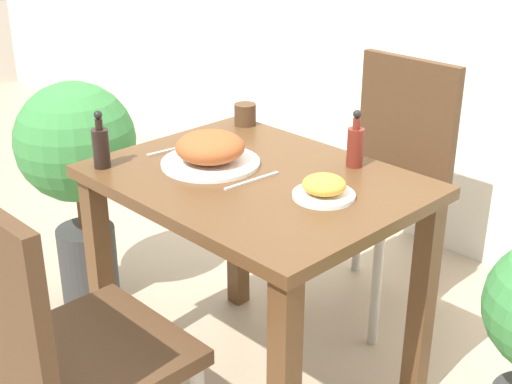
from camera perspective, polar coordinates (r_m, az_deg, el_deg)
The scene contains 12 objects.
ground_plane at distance 2.38m, azimuth 0.00°, elevation -14.98°, with size 16.00×16.00×0.00m, color tan.
dining_table at distance 2.06m, azimuth 0.00°, elevation -2.03°, with size 0.89×0.69×0.72m.
chair_near at distance 1.70m, azimuth -15.71°, elevation -11.81°, with size 0.42×0.42×0.92m.
chair_far at distance 2.61m, azimuth 10.29°, elevation 1.68°, with size 0.42×0.42×0.92m.
food_plate at distance 2.08m, azimuth -3.69°, elevation 3.34°, with size 0.29×0.29×0.10m.
side_plate at distance 1.87m, azimuth 5.46°, elevation 0.32°, with size 0.17×0.17×0.06m.
drink_cup at distance 2.43m, azimuth -0.88°, elevation 6.23°, with size 0.07×0.07×0.07m.
sauce_bottle at distance 2.10m, azimuth -12.31°, elevation 3.64°, with size 0.05×0.05×0.17m.
condiment_bottle at distance 2.08m, azimuth 7.96°, elevation 3.76°, with size 0.05×0.05×0.17m.
fork_utensil at distance 2.22m, azimuth -6.62°, elevation 3.43°, with size 0.03×0.18×0.00m.
spoon_utensil at distance 1.97m, azimuth -0.32°, elevation 0.93°, with size 0.02×0.19×0.00m.
potted_plant_left at distance 2.62m, azimuth -14.09°, elevation 2.38°, with size 0.43×0.43×0.86m.
Camera 1 is at (1.33, -1.30, 1.49)m, focal length 50.00 mm.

